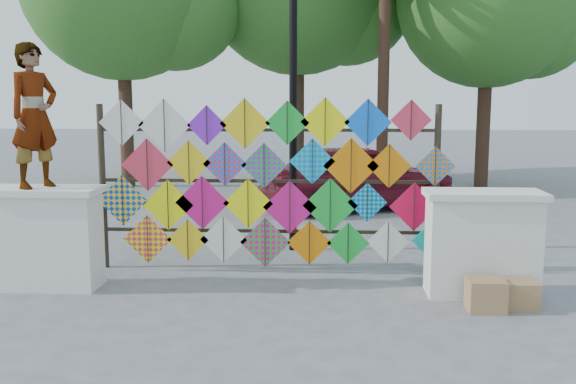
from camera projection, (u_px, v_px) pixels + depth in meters
The scene contains 9 objects.
ground at pixel (262, 286), 8.19m from camera, with size 80.00×80.00×0.00m, color gray.
parapet_left at pixel (46, 237), 8.05m from camera, with size 1.40×0.65×1.28m.
parapet_right at pixel (482, 243), 7.74m from camera, with size 1.40×0.65×1.28m.
kite_rack at pixel (269, 184), 8.72m from camera, with size 4.93×0.24×2.39m.
vendor_woman at pixel (34, 116), 7.83m from camera, with size 0.65×0.42×1.77m, color #99999E.
sedan at pixel (358, 176), 13.73m from camera, with size 1.69×4.20×1.43m, color #5B0F1B.
lamppost at pixel (293, 77), 9.75m from camera, with size 0.28×0.28×4.46m.
cardboard_box_near at pixel (486, 295), 7.23m from camera, with size 0.41×0.36×0.36m, color #A37D4F.
cardboard_box_far at pixel (520, 294), 7.32m from camera, with size 0.37×0.34×0.31m, color #A37D4F.
Camera 1 is at (0.79, -7.89, 2.39)m, focal length 40.00 mm.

